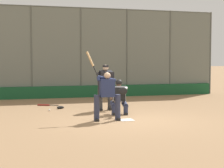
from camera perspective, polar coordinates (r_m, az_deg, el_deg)
ground_plane at (r=11.52m, az=2.21°, el=-5.52°), size 160.00×160.00×0.00m
home_plate_marker at (r=11.52m, az=2.21°, el=-5.49°), size 0.43×0.43×0.01m
backstop_fence at (r=18.39m, az=-4.78°, el=5.08°), size 14.30×0.08×4.39m
padding_wall at (r=18.35m, az=-4.68°, el=-1.16°), size 13.94×0.18×0.57m
bleachers_beyond at (r=20.99m, az=-11.75°, el=0.22°), size 9.96×3.05×1.80m
batter_at_plate at (r=11.32m, az=-0.80°, el=-1.58°), size 0.98×0.66×2.11m
catcher_behind_plate at (r=12.66m, az=1.10°, el=-1.88°), size 0.64×0.78×1.18m
umpire_home at (r=13.58m, az=-1.00°, el=-0.32°), size 0.67×0.43×1.66m
spare_bat_near_backstop at (r=15.24m, az=-10.15°, el=-3.17°), size 0.81×0.39×0.07m
fielding_glove_on_dirt at (r=14.26m, az=-7.89°, el=-3.55°), size 0.28×0.21×0.10m
baseball_loose at (r=13.68m, az=-9.52°, el=-3.93°), size 0.07×0.07×0.07m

